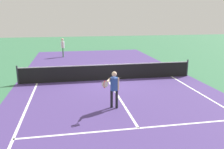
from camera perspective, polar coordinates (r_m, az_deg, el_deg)
The scene contains 8 objects.
ground_plane at distance 14.30m, azimuth -1.01°, elevation -1.29°, with size 60.00×60.00×0.00m, color #38724C.
court_surface_inbounds at distance 14.30m, azimuth -1.01°, elevation -1.29°, with size 10.62×24.40×0.00m, color #4C387A.
line_sideline_left at distance 8.74m, azimuth -22.11°, elevation -12.77°, with size 0.10×11.89×0.01m, color white.
line_service_near at distance 8.45m, azimuth 6.38°, elevation -12.70°, with size 8.22×0.10×0.01m, color white.
line_center_service at distance 11.30m, azimuth 1.69°, elevation -5.53°, with size 0.10×6.40×0.01m, color white.
net at distance 14.18m, azimuth -1.01°, elevation 0.63°, with size 10.35×0.09×1.07m.
player_near at distance 9.75m, azimuth 0.47°, elevation -2.75°, with size 0.82×1.03×1.58m.
player_far at distance 22.43m, azimuth -11.78°, elevation 6.85°, with size 0.32×0.42×1.74m.
Camera 1 is at (-2.27, -13.60, 3.81)m, focal length 38.00 mm.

